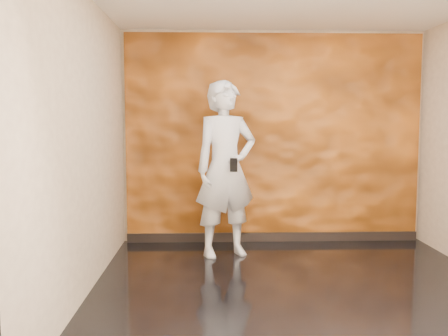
% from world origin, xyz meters
% --- Properties ---
extents(room, '(4.02, 4.02, 2.81)m').
position_xyz_m(room, '(0.00, 0.00, 1.40)').
color(room, black).
rests_on(room, ground).
extents(feature_wall, '(3.90, 0.06, 2.75)m').
position_xyz_m(feature_wall, '(0.00, 1.96, 1.38)').
color(feature_wall, orange).
rests_on(feature_wall, ground).
extents(baseboard, '(3.90, 0.04, 0.12)m').
position_xyz_m(baseboard, '(0.00, 1.92, 0.06)').
color(baseboard, black).
rests_on(baseboard, ground).
extents(man, '(0.89, 0.74, 2.09)m').
position_xyz_m(man, '(-0.66, 1.26, 1.05)').
color(man, '#9DA1AC').
rests_on(man, ground).
extents(phone, '(0.09, 0.04, 0.16)m').
position_xyz_m(phone, '(-0.58, 0.98, 1.12)').
color(phone, black).
rests_on(phone, man).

